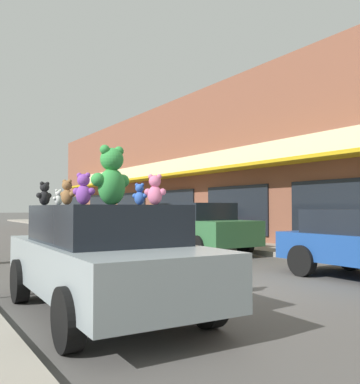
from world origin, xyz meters
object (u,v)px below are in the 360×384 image
Objects in this scene: teddy_bear_pink at (155,190)px; teddy_bear_giant at (112,176)px; teddy_bear_brown at (67,193)px; parked_car_far_center at (195,227)px; teddy_bear_white at (58,198)px; teddy_bear_black at (44,194)px; plush_art_car at (103,256)px; parked_car_far_right at (107,222)px; teddy_bear_purple at (84,189)px; teddy_bear_blue at (140,194)px.

teddy_bear_giant is at bearing -41.94° from teddy_bear_pink.
teddy_bear_brown reaches higher than parked_car_far_center.
teddy_bear_black is at bearing -84.01° from teddy_bear_white.
teddy_bear_pink reaches higher than plush_art_car.
plush_art_car is at bearing -91.14° from teddy_bear_brown.
teddy_bear_pink is at bearing -110.43° from parked_car_far_right.
teddy_bear_pink reaches higher than parked_car_far_right.
teddy_bear_white is at bearing -35.28° from teddy_bear_brown.
teddy_bear_purple is at bearing 19.31° from teddy_bear_pink.
teddy_bear_black reaches higher than teddy_bear_brown.
teddy_bear_black is 8.28m from parked_car_far_center.
teddy_bear_brown is (-0.74, -0.31, -0.26)m from teddy_bear_giant.
teddy_bear_purple is 0.09× the size of parked_car_far_right.
teddy_bear_giant is 0.19× the size of parked_car_far_right.
teddy_bear_black is at bearing -59.09° from teddy_bear_giant.
teddy_bear_white is (0.12, -0.30, -0.06)m from teddy_bear_black.
teddy_bear_blue is 0.75× the size of teddy_bear_pink.
teddy_bear_blue is at bearing -133.62° from teddy_bear_purple.
teddy_bear_purple is at bearing 69.45° from teddy_bear_black.
teddy_bear_black is 0.08× the size of parked_car_far_right.
teddy_bear_giant is 0.86m from teddy_bear_white.
teddy_bear_brown is at bearing -153.27° from plush_art_car.
teddy_bear_pink is at bearing 142.98° from teddy_bear_blue.
plush_art_car is 1.13m from teddy_bear_giant.
teddy_bear_purple is (0.06, -0.46, 0.03)m from teddy_bear_brown.
parked_car_far_right is at bearing -69.76° from teddy_bear_purple.
teddy_bear_brown reaches higher than teddy_bear_blue.
parked_car_far_center is (5.50, 7.21, -0.85)m from teddy_bear_pink.
plush_art_car is 1.29m from teddy_bear_purple.
teddy_bear_blue is 0.87× the size of teddy_bear_brown.
teddy_bear_blue is at bearing -128.94° from parked_car_far_center.
teddy_bear_brown is at bearing 11.87° from teddy_bear_giant.
teddy_bear_pink is 1.78m from teddy_bear_white.
parked_car_far_right is at bearing -67.39° from teddy_bear_pink.
teddy_bear_black is at bearing 127.10° from plush_art_car.
plush_art_car is at bearing -83.02° from teddy_bear_purple.
teddy_bear_brown reaches higher than teddy_bear_white.
teddy_bear_pink is at bearing 91.03° from teddy_bear_black.
parked_car_far_right is at bearing -138.50° from teddy_bear_black.
teddy_bear_blue reaches higher than teddy_bear_white.
teddy_bear_black is 1.09× the size of teddy_bear_brown.
teddy_bear_purple reaches higher than teddy_bear_pink.
teddy_bear_black reaches higher than parked_car_far_right.
teddy_bear_blue is at bearing -44.19° from teddy_bear_pink.
teddy_bear_blue is 0.79× the size of teddy_bear_black.
teddy_bear_pink is 2.11m from teddy_bear_black.
teddy_bear_white is at bearing -115.31° from parked_car_far_right.
teddy_bear_black is (-0.83, 1.94, -0.01)m from teddy_bear_pink.
parked_car_far_center is at bearing -88.69° from teddy_bear_purple.
teddy_bear_black is at bearing -44.53° from teddy_bear_purple.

